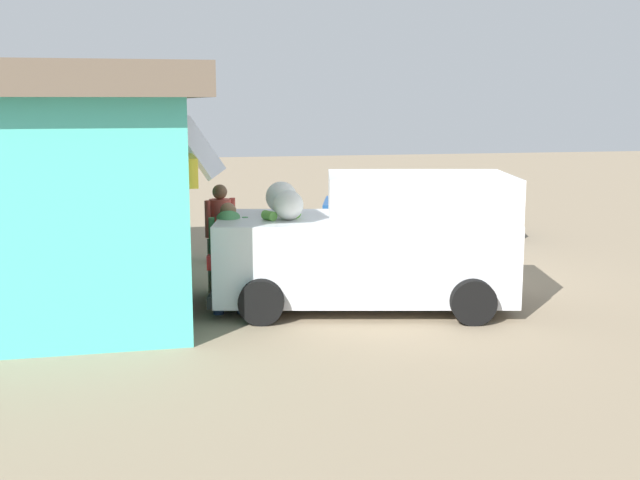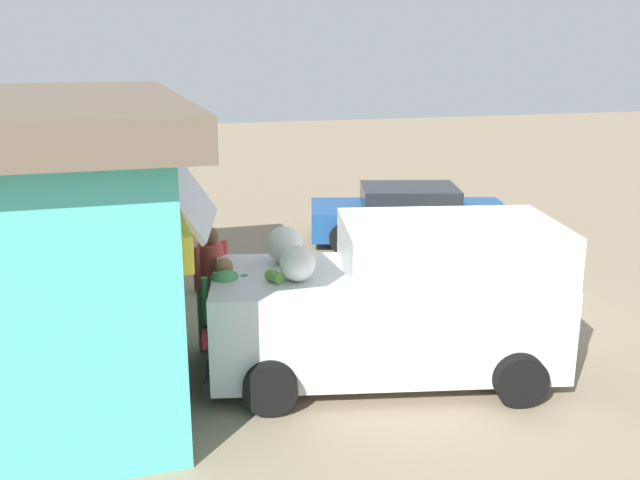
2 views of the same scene
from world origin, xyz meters
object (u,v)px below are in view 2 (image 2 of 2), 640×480
(customer_bending, at_px, (227,314))
(unloaded_banana_pile, at_px, (123,366))
(parked_sedan, at_px, (409,215))
(paint_bucket, at_px, (204,283))
(storefront_bar, at_px, (5,232))
(delivery_van, at_px, (396,299))
(vendor_standing, at_px, (212,278))

(customer_bending, height_order, unloaded_banana_pile, customer_bending)
(parked_sedan, xyz_separation_m, paint_bucket, (-2.06, 4.59, -0.41))
(storefront_bar, height_order, delivery_van, storefront_bar)
(delivery_van, xyz_separation_m, vendor_standing, (1.38, 2.09, 0.02))
(storefront_bar, relative_size, parked_sedan, 1.54)
(storefront_bar, bearing_deg, customer_bending, -118.78)
(vendor_standing, bearing_deg, storefront_bar, 85.92)
(paint_bucket, bearing_deg, storefront_bar, 128.61)
(delivery_van, xyz_separation_m, paint_bucket, (3.67, 1.94, -0.80))
(customer_bending, bearing_deg, parked_sedan, -40.37)
(parked_sedan, height_order, paint_bucket, parked_sedan)
(delivery_van, relative_size, paint_bucket, 16.01)
(unloaded_banana_pile, bearing_deg, vendor_standing, -60.87)
(storefront_bar, distance_m, unloaded_banana_pile, 2.21)
(customer_bending, bearing_deg, storefront_bar, 61.22)
(vendor_standing, height_order, customer_bending, vendor_standing)
(parked_sedan, relative_size, paint_bucket, 14.09)
(parked_sedan, bearing_deg, customer_bending, 139.63)
(parked_sedan, height_order, vendor_standing, vendor_standing)
(parked_sedan, distance_m, vendor_standing, 6.44)
(customer_bending, relative_size, paint_bucket, 4.85)
(storefront_bar, distance_m, customer_bending, 2.98)
(storefront_bar, distance_m, parked_sedan, 8.43)
(storefront_bar, relative_size, unloaded_banana_pile, 7.59)
(storefront_bar, height_order, vendor_standing, storefront_bar)
(storefront_bar, relative_size, delivery_van, 1.35)
(delivery_van, distance_m, paint_bucket, 4.23)
(paint_bucket, bearing_deg, parked_sedan, -65.80)
(parked_sedan, xyz_separation_m, unloaded_banana_pile, (-5.03, 5.95, -0.39))
(paint_bucket, bearing_deg, customer_bending, 177.78)
(unloaded_banana_pile, bearing_deg, storefront_bar, 56.26)
(vendor_standing, bearing_deg, paint_bucket, -3.65)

